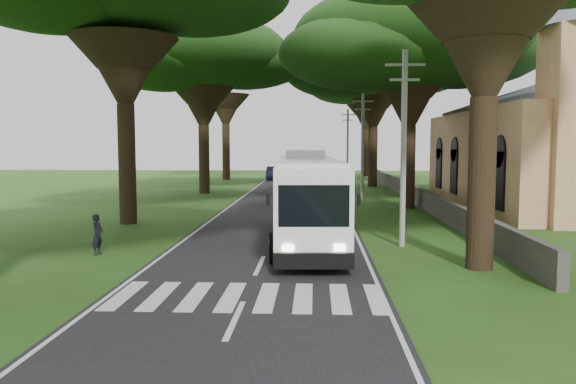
# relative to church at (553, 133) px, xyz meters

# --- Properties ---
(ground) EXTENTS (140.00, 140.00, 0.00)m
(ground) POSITION_rel_church_xyz_m (-17.86, -21.55, -4.91)
(ground) COLOR #264513
(ground) RESTS_ON ground
(road) EXTENTS (8.00, 120.00, 0.04)m
(road) POSITION_rel_church_xyz_m (-17.86, 3.45, -4.90)
(road) COLOR black
(road) RESTS_ON ground
(crosswalk) EXTENTS (8.00, 3.00, 0.01)m
(crosswalk) POSITION_rel_church_xyz_m (-17.86, -23.55, -4.91)
(crosswalk) COLOR silver
(crosswalk) RESTS_ON ground
(property_wall) EXTENTS (0.35, 50.00, 1.20)m
(property_wall) POSITION_rel_church_xyz_m (-8.86, 2.45, -4.31)
(property_wall) COLOR #383533
(property_wall) RESTS_ON ground
(church) EXTENTS (14.00, 24.00, 11.60)m
(church) POSITION_rel_church_xyz_m (0.00, 0.00, 0.00)
(church) COLOR tan
(church) RESTS_ON ground
(pole_near) EXTENTS (1.60, 0.24, 8.00)m
(pole_near) POSITION_rel_church_xyz_m (-12.36, -15.55, -0.73)
(pole_near) COLOR gray
(pole_near) RESTS_ON ground
(pole_mid) EXTENTS (1.60, 0.24, 8.00)m
(pole_mid) POSITION_rel_church_xyz_m (-12.36, 4.45, -0.73)
(pole_mid) COLOR gray
(pole_mid) RESTS_ON ground
(pole_far) EXTENTS (1.60, 0.24, 8.00)m
(pole_far) POSITION_rel_church_xyz_m (-12.36, 24.45, -0.73)
(pole_far) COLOR gray
(pole_far) RESTS_ON ground
(tree_l_midb) EXTENTS (14.41, 14.41, 14.74)m
(tree_l_midb) POSITION_rel_church_xyz_m (-25.36, 8.45, 6.66)
(tree_l_midb) COLOR black
(tree_l_midb) RESTS_ON ground
(tree_l_far) EXTENTS (12.84, 12.84, 16.06)m
(tree_l_far) POSITION_rel_church_xyz_m (-26.36, 26.45, 8.19)
(tree_l_far) COLOR black
(tree_l_far) RESTS_ON ground
(tree_r_mida) EXTENTS (15.31, 15.31, 14.14)m
(tree_r_mida) POSITION_rel_church_xyz_m (-9.86, -1.55, 5.90)
(tree_r_mida) COLOR black
(tree_r_mida) RESTS_ON ground
(tree_r_midb) EXTENTS (15.35, 15.35, 15.10)m
(tree_r_midb) POSITION_rel_church_xyz_m (-10.36, 16.45, 6.84)
(tree_r_midb) COLOR black
(tree_r_midb) RESTS_ON ground
(tree_r_far) EXTENTS (13.51, 13.51, 15.14)m
(tree_r_far) POSITION_rel_church_xyz_m (-9.36, 34.45, 7.19)
(tree_r_far) COLOR black
(tree_r_far) RESTS_ON ground
(coach_bus) EXTENTS (3.36, 12.38, 3.62)m
(coach_bus) POSITION_rel_church_xyz_m (-16.30, -14.98, -2.96)
(coach_bus) COLOR white
(coach_bus) RESTS_ON ground
(distant_car_a) EXTENTS (2.04, 4.00, 1.31)m
(distant_car_a) POSITION_rel_church_xyz_m (-18.66, 18.40, -4.23)
(distant_car_a) COLOR #BBBBC0
(distant_car_a) RESTS_ON road
(distant_car_b) EXTENTS (1.75, 4.57, 1.49)m
(distant_car_b) POSITION_rel_church_xyz_m (-20.86, 26.68, -4.14)
(distant_car_b) COLOR navy
(distant_car_b) RESTS_ON road
(distant_car_c) EXTENTS (2.22, 4.97, 1.42)m
(distant_car_c) POSITION_rel_church_xyz_m (-17.06, 32.75, -4.17)
(distant_car_c) COLOR #A02A17
(distant_car_c) RESTS_ON road
(pedestrian) EXTENTS (0.43, 0.61, 1.57)m
(pedestrian) POSITION_rel_church_xyz_m (-24.23, -17.90, -4.12)
(pedestrian) COLOR black
(pedestrian) RESTS_ON ground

